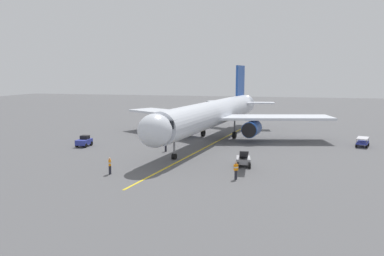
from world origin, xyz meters
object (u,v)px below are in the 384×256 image
object	(u,v)px
ground_crew_loader	(166,145)
baggage_cart_near_nose	(158,126)
ground_crew_marshaller	(110,166)
ground_crew_wing_walker	(236,170)
tug_rear_apron	(84,141)
baggage_cart_starboard_side	(363,142)
airplane	(213,114)
belt_loader_portside	(243,160)

from	to	relation	value
ground_crew_loader	baggage_cart_near_nose	distance (m)	19.83
ground_crew_marshaller	baggage_cart_near_nose	bearing A→B (deg)	-80.31
ground_crew_wing_walker	tug_rear_apron	bearing A→B (deg)	-26.86
baggage_cart_starboard_side	tug_rear_apron	bearing A→B (deg)	13.24
ground_crew_marshaller	tug_rear_apron	xyz separation A→B (m)	(9.96, -12.54, -0.18)
tug_rear_apron	ground_crew_marshaller	bearing A→B (deg)	128.48
ground_crew_loader	tug_rear_apron	distance (m)	12.08
baggage_cart_near_nose	baggage_cart_starboard_side	size ratio (longest dim) A/B	1.01
ground_crew_marshaller	tug_rear_apron	world-z (taller)	ground_crew_marshaller
airplane	ground_crew_loader	xyz separation A→B (m)	(4.47, 9.55, -3.12)
ground_crew_loader	belt_loader_portside	bearing A→B (deg)	152.53
ground_crew_wing_walker	baggage_cart_starboard_side	distance (m)	25.25
ground_crew_wing_walker	baggage_cart_starboard_side	size ratio (longest dim) A/B	0.59
baggage_cart_near_nose	tug_rear_apron	bearing A→B (deg)	74.99
ground_crew_wing_walker	baggage_cart_near_nose	world-z (taller)	ground_crew_wing_walker
belt_loader_portside	tug_rear_apron	world-z (taller)	belt_loader_portside
belt_loader_portside	ground_crew_marshaller	bearing A→B (deg)	26.70
ground_crew_loader	baggage_cart_near_nose	world-z (taller)	ground_crew_loader
baggage_cart_starboard_side	airplane	bearing A→B (deg)	-0.24
ground_crew_loader	tug_rear_apron	bearing A→B (deg)	-2.91
baggage_cart_starboard_side	tug_rear_apron	world-z (taller)	tug_rear_apron
airplane	tug_rear_apron	world-z (taller)	airplane
ground_crew_marshaller	ground_crew_wing_walker	xyz separation A→B (m)	(-12.55, -1.14, 0.00)
ground_crew_wing_walker	ground_crew_marshaller	bearing A→B (deg)	5.18
airplane	baggage_cart_starboard_side	distance (m)	21.33
ground_crew_loader	baggage_cart_starboard_side	distance (m)	27.23
ground_crew_wing_walker	baggage_cart_starboard_side	xyz separation A→B (m)	(-15.09, -20.25, -0.23)
ground_crew_wing_walker	baggage_cart_starboard_side	world-z (taller)	ground_crew_wing_walker
airplane	baggage_cart_starboard_side	size ratio (longest dim) A/B	13.89
tug_rear_apron	belt_loader_portside	bearing A→B (deg)	164.87
airplane	ground_crew_loader	bearing A→B (deg)	64.94
airplane	tug_rear_apron	xyz separation A→B (m)	(16.53, 8.94, -3.30)
ground_crew_wing_walker	ground_crew_loader	xyz separation A→B (m)	(10.44, -10.79, 0.00)
ground_crew_marshaller	ground_crew_wing_walker	bearing A→B (deg)	-174.82
ground_crew_marshaller	ground_crew_wing_walker	world-z (taller)	same
ground_crew_marshaller	baggage_cart_starboard_side	xyz separation A→B (m)	(-27.64, -21.38, -0.23)
baggage_cart_near_nose	belt_loader_portside	distance (m)	29.91
airplane	ground_crew_marshaller	distance (m)	22.67
baggage_cart_starboard_side	baggage_cart_near_nose	bearing A→B (deg)	-15.30
baggage_cart_starboard_side	tug_rear_apron	xyz separation A→B (m)	(37.60, 8.85, 0.05)
ground_crew_marshaller	airplane	bearing A→B (deg)	-107.01
airplane	belt_loader_portside	world-z (taller)	airplane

